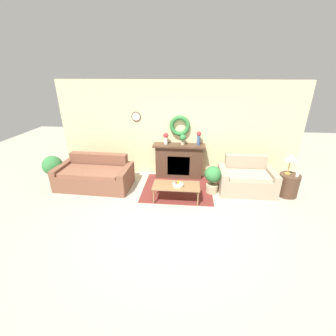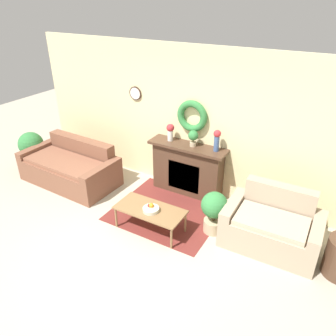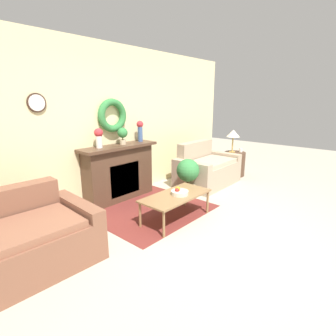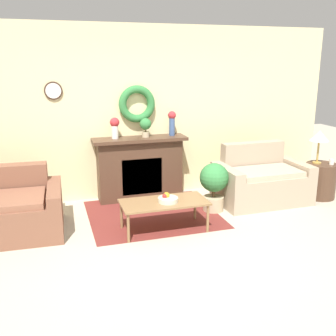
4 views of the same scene
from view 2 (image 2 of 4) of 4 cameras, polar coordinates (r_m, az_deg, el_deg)
ground_plane at (r=4.98m, az=-9.50°, el=-15.87°), size 16.00×16.00×0.00m
floor_rug at (r=5.87m, az=0.02°, el=-7.44°), size 1.82×1.64×0.01m
wall_back at (r=6.00m, az=4.07°, el=7.99°), size 6.80×0.18×2.70m
fireplace at (r=6.16m, az=3.41°, el=-0.11°), size 1.47×0.41×1.00m
couch_left at (r=6.89m, az=-16.57°, el=0.06°), size 1.98×1.07×0.82m
loveseat_right at (r=5.25m, az=17.61°, el=-9.72°), size 1.40×0.88×0.89m
coffee_table at (r=5.26m, az=-3.15°, el=-7.45°), size 1.12×0.54×0.40m
fruit_bowl at (r=5.18m, az=-3.00°, el=-7.11°), size 0.26×0.26×0.12m
vase_on_mantel_left at (r=6.04m, az=0.41°, el=6.47°), size 0.14×0.14×0.32m
vase_on_mantel_right at (r=5.66m, az=8.50°, el=5.03°), size 0.13×0.13×0.39m
potted_plant_on_mantel at (r=5.82m, az=4.41°, el=5.46°), size 0.18×0.18×0.30m
potted_plant_floor_by_couch at (r=7.70m, az=-22.70°, el=3.57°), size 0.53×0.53×0.80m
potted_plant_floor_by_loveseat at (r=5.23m, az=8.03°, el=-7.15°), size 0.42×0.42×0.72m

